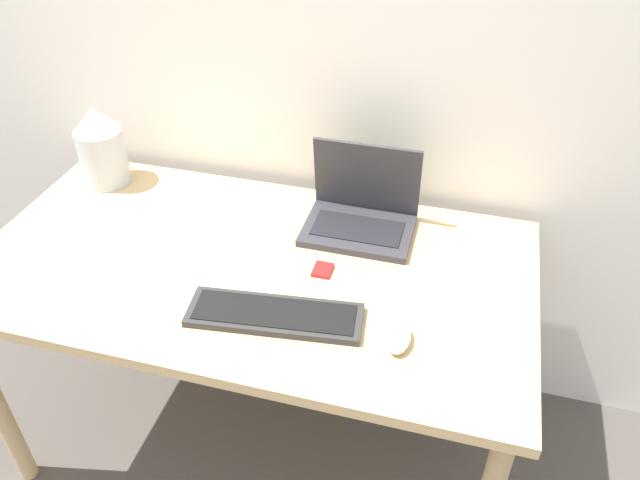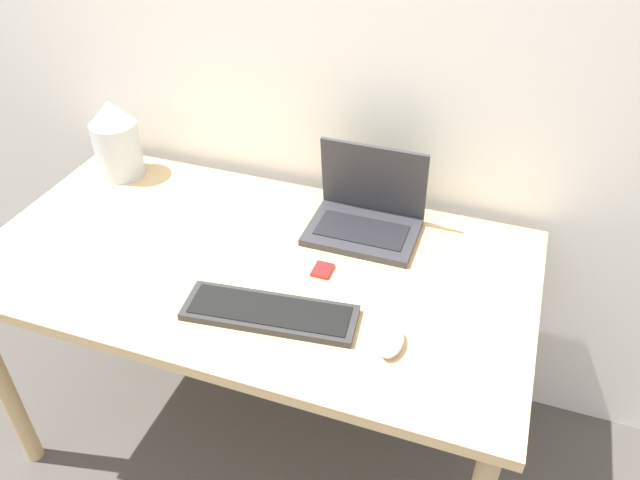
% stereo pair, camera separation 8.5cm
% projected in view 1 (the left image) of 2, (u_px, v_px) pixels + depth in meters
% --- Properties ---
extents(wall_back, '(6.00, 0.05, 2.50)m').
position_uv_depth(wall_back, '(297.00, 3.00, 1.62)').
color(wall_back, white).
rests_on(wall_back, ground_plane).
extents(desk, '(1.43, 0.75, 0.73)m').
position_uv_depth(desk, '(253.00, 286.00, 1.64)').
color(desk, tan).
rests_on(desk, ground_plane).
extents(laptop, '(0.29, 0.22, 0.23)m').
position_uv_depth(laptop, '(361.00, 211.00, 1.69)').
color(laptop, '#333338').
rests_on(laptop, desk).
extents(keyboard, '(0.41, 0.17, 0.02)m').
position_uv_depth(keyboard, '(275.00, 315.00, 1.43)').
color(keyboard, '#2D2D2D').
rests_on(keyboard, desk).
extents(mouse, '(0.05, 0.10, 0.03)m').
position_uv_depth(mouse, '(399.00, 338.00, 1.36)').
color(mouse, silver).
rests_on(mouse, desk).
extents(vase, '(0.14, 0.14, 0.24)m').
position_uv_depth(vase, '(101.00, 146.00, 1.84)').
color(vase, silver).
rests_on(vase, desk).
extents(mp3_player, '(0.05, 0.06, 0.01)m').
position_uv_depth(mp3_player, '(323.00, 270.00, 1.56)').
color(mp3_player, red).
rests_on(mp3_player, desk).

